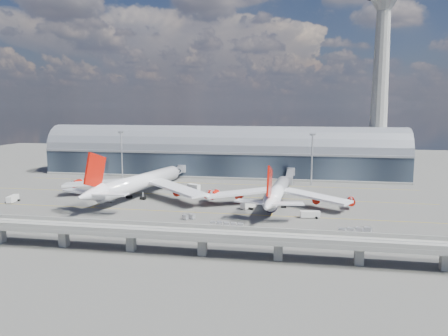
% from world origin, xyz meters
% --- Properties ---
extents(ground, '(500.00, 500.00, 0.00)m').
position_xyz_m(ground, '(0.00, 0.00, 0.00)').
color(ground, '#474744').
rests_on(ground, ground).
extents(taxi_lines, '(200.00, 80.12, 0.01)m').
position_xyz_m(taxi_lines, '(0.00, 22.11, 0.01)').
color(taxi_lines, gold).
rests_on(taxi_lines, ground).
extents(terminal, '(200.00, 30.00, 28.00)m').
position_xyz_m(terminal, '(0.00, 77.99, 11.34)').
color(terminal, '#1B232E').
rests_on(terminal, ground).
extents(control_tower, '(19.00, 19.00, 103.00)m').
position_xyz_m(control_tower, '(85.00, 83.00, 51.64)').
color(control_tower, gray).
rests_on(control_tower, ground).
extents(guideway, '(220.00, 8.50, 7.20)m').
position_xyz_m(guideway, '(-0.00, -55.00, 5.29)').
color(guideway, gray).
rests_on(guideway, ground).
extents(floodlight_mast_left, '(3.00, 0.70, 25.70)m').
position_xyz_m(floodlight_mast_left, '(-50.00, 55.00, 13.63)').
color(floodlight_mast_left, gray).
rests_on(floodlight_mast_left, ground).
extents(floodlight_mast_right, '(3.00, 0.70, 25.70)m').
position_xyz_m(floodlight_mast_right, '(50.00, 55.00, 13.63)').
color(floodlight_mast_right, gray).
rests_on(floodlight_mast_right, ground).
extents(airliner_left, '(71.76, 75.56, 23.14)m').
position_xyz_m(airliner_left, '(-23.33, 9.78, 6.61)').
color(airliner_left, white).
rests_on(airliner_left, ground).
extents(airliner_right, '(59.64, 62.34, 19.78)m').
position_xyz_m(airliner_right, '(35.85, 5.45, 5.13)').
color(airliner_right, white).
rests_on(airliner_right, ground).
extents(jet_bridge_left, '(4.40, 28.00, 7.25)m').
position_xyz_m(jet_bridge_left, '(-19.34, 53.12, 5.18)').
color(jet_bridge_left, gray).
rests_on(jet_bridge_left, ground).
extents(jet_bridge_right, '(4.40, 32.00, 7.25)m').
position_xyz_m(jet_bridge_right, '(39.44, 51.18, 5.18)').
color(jet_bridge_right, gray).
rests_on(jet_bridge_right, ground).
extents(service_truck_0, '(3.40, 7.12, 2.83)m').
position_xyz_m(service_truck_0, '(-71.00, -7.14, 1.46)').
color(service_truck_0, beige).
rests_on(service_truck_0, ground).
extents(service_truck_1, '(5.41, 2.87, 3.07)m').
position_xyz_m(service_truck_1, '(-33.07, 0.98, 1.55)').
color(service_truck_1, beige).
rests_on(service_truck_1, ground).
extents(service_truck_2, '(7.13, 3.32, 2.49)m').
position_xyz_m(service_truck_2, '(48.57, -10.69, 1.30)').
color(service_truck_2, beige).
rests_on(service_truck_2, ground).
extents(service_truck_3, '(5.33, 6.62, 3.04)m').
position_xyz_m(service_truck_3, '(25.31, -0.79, 1.55)').
color(service_truck_3, beige).
rests_on(service_truck_3, ground).
extents(service_truck_4, '(3.68, 5.65, 3.02)m').
position_xyz_m(service_truck_4, '(35.93, 25.69, 1.52)').
color(service_truck_4, beige).
rests_on(service_truck_4, ground).
extents(service_truck_5, '(6.67, 5.06, 3.03)m').
position_xyz_m(service_truck_5, '(-4.09, 30.32, 1.55)').
color(service_truck_5, beige).
rests_on(service_truck_5, ground).
extents(cargo_train_0, '(4.87, 3.51, 1.60)m').
position_xyz_m(cargo_train_0, '(6.87, -20.12, 0.83)').
color(cargo_train_0, gray).
rests_on(cargo_train_0, ground).
extents(cargo_train_1, '(11.51, 2.38, 1.52)m').
position_xyz_m(cargo_train_1, '(21.67, -27.46, 0.79)').
color(cargo_train_1, gray).
rests_on(cargo_train_1, ground).
extents(cargo_train_2, '(10.87, 5.19, 1.82)m').
position_xyz_m(cargo_train_2, '(62.03, -27.83, 0.95)').
color(cargo_train_2, gray).
rests_on(cargo_train_2, ground).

